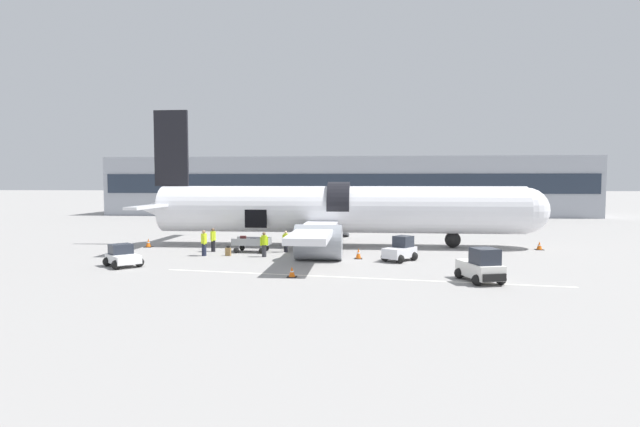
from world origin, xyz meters
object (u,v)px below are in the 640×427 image
object	(u,v)px
ground_crew_supervisor	(286,241)
suitcase_on_tarmac_upright	(228,252)
baggage_tug_mid	(401,251)
ground_crew_driver	(264,244)
baggage_tug_lead	(123,257)
baggage_cart_loading	(252,244)
ground_crew_loader_a	(213,239)
airplane	(334,211)
baggage_tug_rear	(481,267)
ground_crew_helper	(204,242)
ground_crew_loader_b	(299,240)

from	to	relation	value
ground_crew_supervisor	suitcase_on_tarmac_upright	world-z (taller)	ground_crew_supervisor
baggage_tug_mid	ground_crew_driver	bearing A→B (deg)	174.72
baggage_tug_mid	ground_crew_supervisor	world-z (taller)	baggage_tug_mid
baggage_tug_lead	ground_crew_supervisor	world-z (taller)	ground_crew_supervisor
baggage_cart_loading	ground_crew_supervisor	size ratio (longest dim) A/B	2.30
baggage_cart_loading	ground_crew_driver	distance (m)	2.65
ground_crew_loader_a	ground_crew_driver	world-z (taller)	ground_crew_loader_a
ground_crew_driver	ground_crew_supervisor	world-z (taller)	ground_crew_driver
baggage_tug_mid	ground_crew_loader_a	bearing A→B (deg)	167.31
airplane	ground_crew_supervisor	distance (m)	5.30
baggage_tug_rear	ground_crew_loader_a	size ratio (longest dim) A/B	1.81
baggage_tug_mid	baggage_tug_rear	bearing A→B (deg)	-60.97
baggage_tug_rear	suitcase_on_tarmac_upright	bearing A→B (deg)	153.50
airplane	baggage_tug_lead	distance (m)	16.31
baggage_cart_loading	ground_crew_supervisor	bearing A→B (deg)	4.50
baggage_tug_mid	ground_crew_driver	xyz separation A→B (m)	(-9.16, 0.85, 0.24)
baggage_tug_mid	baggage_tug_rear	size ratio (longest dim) A/B	0.84
baggage_tug_mid	baggage_cart_loading	bearing A→B (deg)	163.56
ground_crew_helper	baggage_tug_mid	bearing A→B (deg)	-4.04
ground_crew_loader_a	suitcase_on_tarmac_upright	world-z (taller)	ground_crew_loader_a
baggage_tug_mid	airplane	bearing A→B (deg)	124.57
baggage_tug_rear	baggage_cart_loading	bearing A→B (deg)	145.71
baggage_tug_lead	suitcase_on_tarmac_upright	world-z (taller)	baggage_tug_lead
ground_crew_loader_b	ground_crew_driver	size ratio (longest dim) A/B	0.92
ground_crew_loader_b	ground_crew_driver	xyz separation A→B (m)	(-2.02, -2.89, 0.07)
airplane	ground_crew_loader_a	xyz separation A→B (m)	(-8.61, -3.94, -1.91)
baggage_tug_lead	ground_crew_loader_b	distance (m)	12.29
airplane	ground_crew_loader_b	world-z (taller)	airplane
baggage_tug_lead	ground_crew_helper	distance (m)	5.84
baggage_tug_lead	baggage_tug_mid	xyz separation A→B (m)	(16.95, 3.68, 0.09)
ground_crew_supervisor	baggage_cart_loading	bearing A→B (deg)	-175.50
ground_crew_driver	ground_crew_supervisor	size ratio (longest dim) A/B	1.09
baggage_tug_mid	suitcase_on_tarmac_upright	world-z (taller)	baggage_tug_mid
baggage_tug_rear	baggage_tug_lead	bearing A→B (deg)	172.09
ground_crew_supervisor	suitcase_on_tarmac_upright	distance (m)	4.31
ground_crew_loader_a	ground_crew_helper	xyz separation A→B (m)	(-0.00, -2.07, 0.03)
baggage_tug_rear	ground_crew_loader_a	bearing A→B (deg)	150.71
ground_crew_loader_b	ground_crew_supervisor	distance (m)	1.02
baggage_tug_lead	ground_crew_loader_a	world-z (taller)	ground_crew_loader_a
ground_crew_loader_a	ground_crew_supervisor	size ratio (longest dim) A/B	1.11
baggage_tug_rear	baggage_cart_loading	world-z (taller)	baggage_tug_rear
baggage_tug_mid	suitcase_on_tarmac_upright	size ratio (longest dim) A/B	3.93
baggage_cart_loading	ground_crew_loader_a	xyz separation A→B (m)	(-2.90, -0.08, 0.36)
airplane	ground_crew_helper	distance (m)	10.67
airplane	suitcase_on_tarmac_upright	xyz separation A→B (m)	(-6.96, -5.83, -2.54)
baggage_tug_rear	ground_crew_driver	bearing A→B (deg)	150.00
ground_crew_loader_b	airplane	bearing A→B (deg)	53.90
baggage_tug_lead	ground_crew_driver	xyz separation A→B (m)	(7.79, 4.52, 0.32)
baggage_tug_mid	baggage_cart_loading	world-z (taller)	baggage_tug_mid
ground_crew_supervisor	suitcase_on_tarmac_upright	bearing A→B (deg)	-149.66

